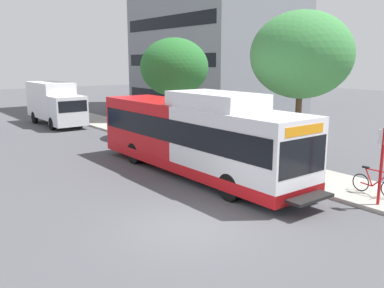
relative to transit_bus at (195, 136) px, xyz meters
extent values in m
plane|color=#4C4C51|center=(-3.69, 3.50, -1.70)|extent=(120.00, 120.00, 0.00)
cube|color=#A8A399|center=(3.31, 1.50, -1.63)|extent=(3.00, 56.00, 0.14)
cube|color=white|center=(0.00, -2.82, -0.02)|extent=(2.54, 5.80, 2.73)
cube|color=red|center=(0.00, 2.98, -0.02)|extent=(2.54, 5.80, 2.73)
cube|color=red|center=(0.00, 0.08, -1.16)|extent=(2.57, 11.60, 0.44)
cube|color=black|center=(0.00, 0.08, 0.35)|extent=(2.58, 11.25, 0.96)
cube|color=black|center=(0.00, -5.68, 0.15)|extent=(2.34, 0.10, 1.24)
cube|color=orange|center=(0.00, -5.69, 1.02)|extent=(1.91, 0.08, 0.32)
cube|color=white|center=(0.00, -1.37, 1.65)|extent=(2.16, 4.06, 0.60)
cube|color=black|center=(0.00, -6.07, -1.15)|extent=(1.78, 0.60, 0.10)
cylinder|color=black|center=(-1.13, -3.51, -1.20)|extent=(0.30, 1.00, 1.00)
cylinder|color=black|center=(1.13, -3.51, -1.20)|extent=(0.30, 1.00, 1.00)
cylinder|color=black|center=(-1.13, 3.27, -1.20)|extent=(0.30, 1.00, 1.00)
cylinder|color=black|center=(1.13, 3.27, -1.20)|extent=(0.30, 1.00, 1.00)
cylinder|color=red|center=(2.29, -7.12, -0.26)|extent=(0.10, 0.10, 2.60)
cube|color=white|center=(2.27, -7.12, 0.74)|extent=(0.04, 0.36, 0.48)
torus|color=black|center=(3.16, -5.96, -1.23)|extent=(0.04, 0.66, 0.66)
cylinder|color=#B2191E|center=(3.16, -6.71, -0.96)|extent=(0.05, 0.64, 0.64)
cylinder|color=#B2191E|center=(3.16, -6.26, -0.96)|extent=(0.05, 0.34, 0.62)
cylinder|color=#B2191E|center=(3.16, -6.56, -0.66)|extent=(0.05, 0.90, 0.05)
cylinder|color=#B2191E|center=(3.16, -6.18, -1.25)|extent=(0.05, 0.45, 0.08)
cube|color=black|center=(3.16, -6.11, -0.62)|extent=(0.12, 0.24, 0.06)
cylinder|color=#4C3823|center=(4.49, -1.92, 0.08)|extent=(0.28, 0.28, 3.29)
ellipsoid|color=#3D8442|center=(4.49, -1.92, 3.43)|extent=(4.54, 4.54, 3.86)
cylinder|color=#4C3823|center=(4.38, 7.76, -0.19)|extent=(0.28, 0.28, 2.74)
ellipsoid|color=#286B2D|center=(4.38, 7.76, 2.79)|extent=(4.28, 4.28, 3.64)
cube|color=silver|center=(0.07, 15.00, -0.35)|extent=(2.30, 2.00, 2.10)
cube|color=white|center=(0.07, 18.50, 0.20)|extent=(2.30, 5.00, 2.70)
cube|color=black|center=(0.07, 14.03, 0.05)|extent=(2.07, 0.08, 0.80)
cylinder|color=black|center=(-0.96, 15.44, -1.24)|extent=(0.26, 0.92, 0.92)
cylinder|color=black|center=(1.10, 15.44, -1.24)|extent=(0.26, 0.92, 0.92)
cylinder|color=black|center=(-0.96, 19.58, -1.24)|extent=(0.26, 0.92, 0.92)
cylinder|color=black|center=(1.10, 19.58, -1.24)|extent=(0.26, 0.92, 0.92)
cube|color=black|center=(16.18, 17.54, -0.06)|extent=(11.44, 13.37, 1.10)
cube|color=black|center=(16.18, 17.54, 3.23)|extent=(11.44, 13.37, 1.10)
cube|color=black|center=(16.18, 17.54, 6.53)|extent=(11.44, 13.37, 1.10)
camera|label=1|loc=(-10.63, -13.73, 3.18)|focal=38.35mm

